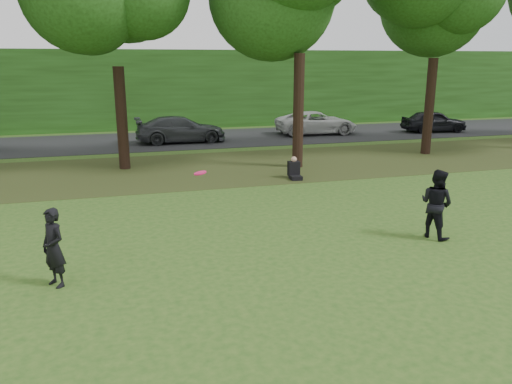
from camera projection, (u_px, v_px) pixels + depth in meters
ground at (328, 323)px, 8.53m from camera, size 120.00×120.00×0.00m
leaf_litter at (200, 169)px, 20.62m from camera, size 60.00×7.00×0.01m
street at (177, 140)px, 28.06m from camera, size 70.00×7.00×0.02m
far_hedge at (164, 89)px, 33.00m from camera, size 70.00×3.00×5.00m
player_left at (54, 248)px, 9.76m from camera, size 0.66×0.69×1.60m
player_right at (436, 204)px, 12.47m from camera, size 0.94×1.04×1.75m
parked_cars at (206, 128)px, 27.65m from camera, size 37.63×3.39×1.40m
frisbee at (200, 173)px, 10.61m from camera, size 0.38×0.38×0.10m
seated_person at (294, 170)px, 18.88m from camera, size 0.46×0.76×0.83m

